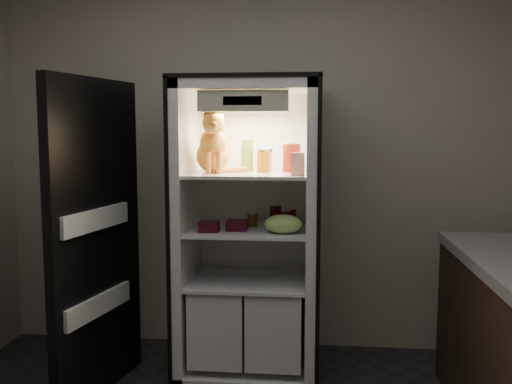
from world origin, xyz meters
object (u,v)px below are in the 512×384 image
at_px(salsa_jar, 263,161).
at_px(berry_box_left, 209,227).
at_px(pepper_jar, 291,157).
at_px(soda_can_b, 291,218).
at_px(refrigerator, 250,249).
at_px(tabby_cat, 213,148).
at_px(soda_can_a, 275,215).
at_px(soda_can_c, 286,220).
at_px(mayo_tub, 265,160).
at_px(cream_carton, 298,164).
at_px(grape_bag, 283,224).
at_px(condiment_jar, 252,219).
at_px(parmesan_shaker, 247,156).
at_px(berry_box_right, 237,225).

relative_size(salsa_jar, berry_box_left, 1.20).
distance_m(pepper_jar, soda_can_b, 0.39).
distance_m(refrigerator, tabby_cat, 0.69).
height_order(refrigerator, soda_can_a, refrigerator).
height_order(refrigerator, pepper_jar, refrigerator).
relative_size(refrigerator, soda_can_b, 14.59).
relative_size(salsa_jar, soda_can_a, 1.03).
relative_size(salsa_jar, pepper_jar, 0.73).
distance_m(soda_can_c, berry_box_left, 0.48).
distance_m(mayo_tub, cream_carton, 0.39).
height_order(grape_bag, berry_box_left, grape_bag).
bearing_deg(pepper_jar, berry_box_left, -154.62).
xyz_separation_m(grape_bag, berry_box_left, (-0.45, 0.01, -0.03)).
height_order(condiment_jar, grape_bag, grape_bag).
relative_size(cream_carton, condiment_jar, 1.44).
xyz_separation_m(cream_carton, soda_can_a, (-0.15, 0.28, -0.35)).
bearing_deg(soda_can_a, soda_can_c, -59.37).
xyz_separation_m(condiment_jar, grape_bag, (0.21, -0.22, 0.01)).
bearing_deg(berry_box_left, soda_can_b, 17.49).
xyz_separation_m(parmesan_shaker, berry_box_right, (-0.05, -0.16, -0.42)).
distance_m(salsa_jar, soda_can_a, 0.37).
height_order(parmesan_shaker, soda_can_b, parmesan_shaker).
height_order(mayo_tub, berry_box_left, mayo_tub).
xyz_separation_m(mayo_tub, soda_can_a, (0.07, -0.04, -0.35)).
bearing_deg(refrigerator, berry_box_right, -111.21).
height_order(pepper_jar, cream_carton, pepper_jar).
distance_m(parmesan_shaker, soda_can_a, 0.42).
relative_size(refrigerator, berry_box_right, 15.49).
bearing_deg(salsa_jar, refrigerator, 154.22).
distance_m(soda_can_b, berry_box_right, 0.34).
distance_m(salsa_jar, soda_can_c, 0.39).
bearing_deg(refrigerator, soda_can_b, -14.23).
height_order(parmesan_shaker, condiment_jar, parmesan_shaker).
xyz_separation_m(pepper_jar, condiment_jar, (-0.25, -0.02, -0.40)).
relative_size(parmesan_shaker, salsa_jar, 1.45).
bearing_deg(condiment_jar, pepper_jar, 5.73).
distance_m(soda_can_a, condiment_jar, 0.15).
relative_size(mayo_tub, soda_can_c, 1.17).
bearing_deg(soda_can_b, berry_box_right, -164.34).
xyz_separation_m(cream_carton, grape_bag, (-0.08, 0.02, -0.36)).
xyz_separation_m(refrigerator, salsa_jar, (0.09, -0.04, 0.57)).
bearing_deg(berry_box_left, salsa_jar, 29.42).
distance_m(refrigerator, soda_can_a, 0.27).
bearing_deg(cream_carton, mayo_tub, 124.38).
bearing_deg(soda_can_c, berry_box_right, -167.97).
height_order(refrigerator, soda_can_c, refrigerator).
bearing_deg(mayo_tub, grape_bag, -65.71).
height_order(refrigerator, tabby_cat, refrigerator).
bearing_deg(soda_can_b, berry_box_left, -162.51).
bearing_deg(condiment_jar, soda_can_a, 16.47).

